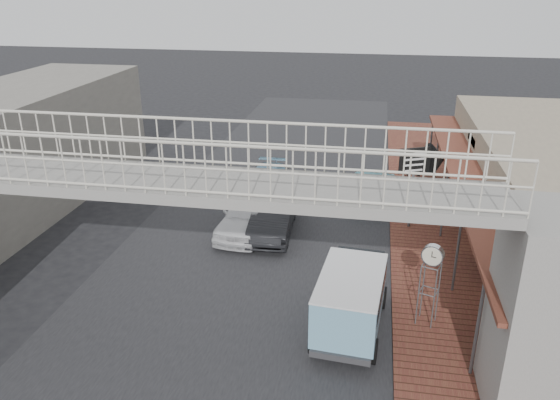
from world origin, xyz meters
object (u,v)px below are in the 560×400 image
at_px(motorcycle_near, 398,200).
at_px(street_clock, 432,259).
at_px(motorcycle_far, 411,180).
at_px(angkot_van, 351,294).
at_px(angkot_curb, 372,186).
at_px(dark_sedan, 273,216).
at_px(arrow_sign, 435,160).
at_px(white_hatchback, 249,214).
at_px(angkot_far, 265,181).

relative_size(motorcycle_near, street_clock, 0.67).
height_order(motorcycle_far, street_clock, street_clock).
bearing_deg(angkot_van, angkot_curb, 92.73).
distance_m(angkot_curb, street_clock, 9.94).
distance_m(dark_sedan, angkot_curb, 5.72).
bearing_deg(motorcycle_near, arrow_sign, -116.50).
xyz_separation_m(white_hatchback, angkot_curb, (4.70, 4.39, -0.16)).
bearing_deg(motorcycle_far, motorcycle_near, 178.53).
relative_size(white_hatchback, angkot_curb, 1.04).
xyz_separation_m(white_hatchback, angkot_far, (-0.23, 4.13, -0.17)).
height_order(dark_sedan, angkot_curb, dark_sedan).
relative_size(angkot_curb, street_clock, 1.70).
height_order(dark_sedan, angkot_far, dark_sedan).
xyz_separation_m(white_hatchback, motorcycle_near, (5.80, 2.98, -0.21)).
distance_m(dark_sedan, angkot_van, 6.87).
xyz_separation_m(angkot_far, motorcycle_far, (6.72, 1.43, -0.02)).
xyz_separation_m(dark_sedan, motorcycle_near, (4.86, 2.91, -0.17)).
height_order(motorcycle_near, motorcycle_far, motorcycle_far).
height_order(motorcycle_near, street_clock, street_clock).
bearing_deg(motorcycle_near, angkot_far, 100.30).
distance_m(angkot_van, arrow_sign, 8.21).
bearing_deg(angkot_van, angkot_far, 119.24).
distance_m(angkot_far, angkot_van, 11.03).
xyz_separation_m(angkot_van, motorcycle_near, (1.51, 8.89, -0.65)).
distance_m(white_hatchback, motorcycle_near, 6.53).
xyz_separation_m(angkot_curb, motorcycle_near, (1.10, -1.40, -0.05)).
bearing_deg(angkot_curb, street_clock, 104.94).
bearing_deg(angkot_van, arrow_sign, 75.30).
relative_size(angkot_far, arrow_sign, 1.18).
bearing_deg(white_hatchback, dark_sedan, 10.12).
xyz_separation_m(white_hatchback, street_clock, (6.43, -5.28, 1.42)).
xyz_separation_m(angkot_curb, motorcycle_far, (1.79, 1.18, -0.03)).
height_order(angkot_curb, motorcycle_near, angkot_curb).
xyz_separation_m(motorcycle_far, arrow_sign, (0.51, -3.90, 2.28)).
relative_size(angkot_far, motorcycle_near, 2.39).
xyz_separation_m(angkot_far, arrow_sign, (7.23, -2.47, 2.26)).
xyz_separation_m(white_hatchback, arrow_sign, (7.00, 1.67, 2.09)).
distance_m(motorcycle_far, street_clock, 10.96).
height_order(white_hatchback, street_clock, street_clock).
distance_m(white_hatchback, angkot_van, 7.31).
bearing_deg(white_hatchback, street_clock, -33.71).
bearing_deg(street_clock, motorcycle_near, 114.14).
distance_m(white_hatchback, angkot_curb, 6.43).
relative_size(angkot_far, street_clock, 1.61).
bearing_deg(motorcycle_near, angkot_curb, 59.20).
bearing_deg(dark_sedan, white_hatchback, -178.44).
relative_size(angkot_van, street_clock, 1.59).
height_order(angkot_van, motorcycle_far, angkot_van).
relative_size(white_hatchback, dark_sedan, 1.02).
xyz_separation_m(angkot_curb, street_clock, (1.73, -9.66, 1.58)).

